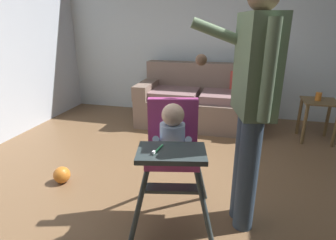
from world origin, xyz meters
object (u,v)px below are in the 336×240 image
Objects in this scene: couch at (201,101)px; toy_ball at (62,175)px; high_chair at (172,142)px; adult_standing at (252,101)px; sippy_cup at (318,96)px; side_table at (318,112)px.

toy_ball is at bearing -27.57° from couch.
toy_ball is (-1.02, -1.95, -0.25)m from couch.
adult_standing reaches higher than high_chair.
toy_ball is 1.55× the size of sippy_cup.
couch is 2.22m from high_chair.
couch is 1.51m from sippy_cup.
toy_ball is at bearing -17.91° from adult_standing.
side_table is (0.90, 1.81, -0.56)m from adult_standing.
couch is 1.52m from side_table.
high_chair is 0.56× the size of adult_standing.
sippy_cup is (1.37, 1.93, -0.07)m from high_chair.
side_table reaches higher than toy_ball.
sippy_cup is at bearing -128.82° from adult_standing.
sippy_cup is (2.49, 1.68, 0.49)m from toy_ball.
adult_standing is 1.84m from toy_ball.
toy_ball is 0.30× the size of side_table.
high_chair is at bearing -0.32° from adult_standing.
sippy_cup is at bearing 79.53° from couch.
couch reaches higher than side_table.
adult_standing reaches higher than couch.
couch is 1.90× the size of high_chair.
toy_ball is (-1.62, 0.13, -0.86)m from adult_standing.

